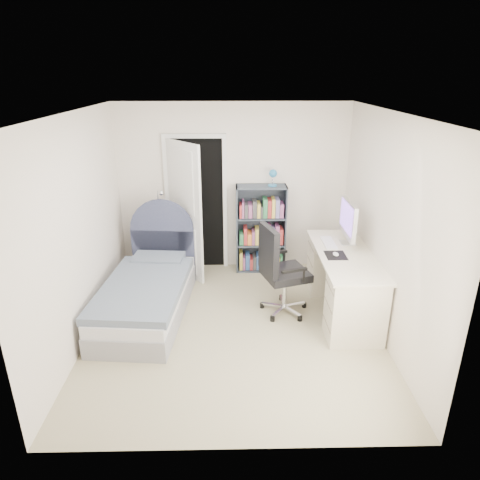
{
  "coord_description": "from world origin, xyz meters",
  "views": [
    {
      "loc": [
        -0.02,
        -4.43,
        2.89
      ],
      "look_at": [
        0.08,
        0.41,
        0.97
      ],
      "focal_mm": 32.0,
      "sensor_mm": 36.0,
      "label": 1
    }
  ],
  "objects_px": {
    "bed": "(148,291)",
    "office_chair": "(279,267)",
    "floor_lamp": "(162,242)",
    "desk": "(343,280)",
    "nightstand": "(156,249)",
    "bookcase": "(261,232)"
  },
  "relations": [
    {
      "from": "floor_lamp",
      "to": "bookcase",
      "type": "distance_m",
      "value": 1.49
    },
    {
      "from": "bed",
      "to": "office_chair",
      "type": "xyz_separation_m",
      "value": [
        1.65,
        -0.08,
        0.37
      ]
    },
    {
      "from": "bed",
      "to": "nightstand",
      "type": "relative_size",
      "value": 3.71
    },
    {
      "from": "floor_lamp",
      "to": "bookcase",
      "type": "height_order",
      "value": "bookcase"
    },
    {
      "from": "floor_lamp",
      "to": "desk",
      "type": "relative_size",
      "value": 0.79
    },
    {
      "from": "bed",
      "to": "bookcase",
      "type": "xyz_separation_m",
      "value": [
        1.52,
        1.23,
        0.34
      ]
    },
    {
      "from": "office_chair",
      "to": "floor_lamp",
      "type": "bearing_deg",
      "value": 145.03
    },
    {
      "from": "office_chair",
      "to": "nightstand",
      "type": "bearing_deg",
      "value": 143.53
    },
    {
      "from": "nightstand",
      "to": "floor_lamp",
      "type": "relative_size",
      "value": 0.42
    },
    {
      "from": "desk",
      "to": "bed",
      "type": "bearing_deg",
      "value": 178.4
    },
    {
      "from": "nightstand",
      "to": "office_chair",
      "type": "xyz_separation_m",
      "value": [
        1.73,
        -1.28,
        0.28
      ]
    },
    {
      "from": "bed",
      "to": "bookcase",
      "type": "relative_size",
      "value": 1.31
    },
    {
      "from": "bookcase",
      "to": "desk",
      "type": "xyz_separation_m",
      "value": [
        0.94,
        -1.3,
        -0.17
      ]
    },
    {
      "from": "nightstand",
      "to": "bookcase",
      "type": "distance_m",
      "value": 1.63
    },
    {
      "from": "nightstand",
      "to": "desk",
      "type": "distance_m",
      "value": 2.85
    },
    {
      "from": "nightstand",
      "to": "floor_lamp",
      "type": "bearing_deg",
      "value": -50.94
    },
    {
      "from": "bed",
      "to": "office_chair",
      "type": "relative_size",
      "value": 1.76
    },
    {
      "from": "nightstand",
      "to": "desk",
      "type": "relative_size",
      "value": 0.33
    },
    {
      "from": "nightstand",
      "to": "bookcase",
      "type": "xyz_separation_m",
      "value": [
        1.61,
        0.03,
        0.25
      ]
    },
    {
      "from": "bed",
      "to": "floor_lamp",
      "type": "distance_m",
      "value": 1.08
    },
    {
      "from": "bed",
      "to": "bookcase",
      "type": "distance_m",
      "value": 1.98
    },
    {
      "from": "bed",
      "to": "office_chair",
      "type": "bearing_deg",
      "value": -2.71
    }
  ]
}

